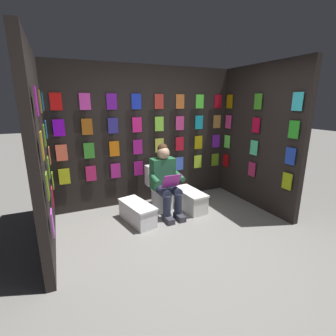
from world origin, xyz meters
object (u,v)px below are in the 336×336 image
Objects in this scene: toilet at (160,191)px; comic_longbox_near at (190,200)px; comic_longbox_far at (137,213)px; person_reading at (166,180)px.

comic_longbox_near is (-0.46, 0.25, -0.15)m from toilet.
comic_longbox_near is at bearing 173.18° from comic_longbox_far.
person_reading is at bearing 179.95° from comic_longbox_far.
person_reading is at bearing 89.84° from toilet.
comic_longbox_far is (1.00, 0.10, -0.01)m from comic_longbox_near.
toilet is 0.66m from comic_longbox_far.
person_reading is (-0.00, 0.23, 0.27)m from toilet.
comic_longbox_far is (0.54, 0.34, -0.17)m from toilet.
person_reading is 1.61× the size of comic_longbox_near.
comic_longbox_far is at bearing 31.49° from toilet.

